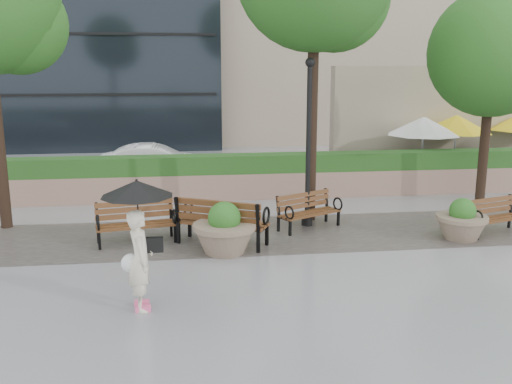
{
  "coord_description": "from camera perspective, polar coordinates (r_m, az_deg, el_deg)",
  "views": [
    {
      "loc": [
        -0.89,
        -10.17,
        4.03
      ],
      "look_at": [
        0.8,
        2.84,
        1.1
      ],
      "focal_mm": 40.0,
      "sensor_mm": 36.0,
      "label": 1
    }
  ],
  "objects": [
    {
      "name": "bench_4",
      "position": [
        15.04,
        22.7,
        -2.95
      ],
      "size": [
        1.7,
        1.08,
        0.86
      ],
      "rotation": [
        0.0,
        0.0,
        0.3
      ],
      "color": "#593119",
      "rests_on": "ground"
    },
    {
      "name": "bench_1",
      "position": [
        13.45,
        -11.87,
        -3.86
      ],
      "size": [
        1.88,
        1.03,
        0.96
      ],
      "rotation": [
        0.0,
        0.0,
        0.19
      ],
      "color": "#593119",
      "rests_on": "ground"
    },
    {
      "name": "tree_2",
      "position": [
        18.09,
        22.85,
        12.33
      ],
      "size": [
        3.69,
        3.63,
        6.18
      ],
      "color": "black",
      "rests_on": "ground"
    },
    {
      "name": "lamppost",
      "position": [
        14.34,
        5.25,
        3.82
      ],
      "size": [
        0.28,
        0.28,
        4.21
      ],
      "color": "black",
      "rests_on": "ground"
    },
    {
      "name": "bench_3",
      "position": [
        14.38,
        5.3,
        -2.66
      ],
      "size": [
        1.76,
        1.35,
        0.89
      ],
      "rotation": [
        0.0,
        0.0,
        0.48
      ],
      "color": "#593119",
      "rests_on": "ground"
    },
    {
      "name": "asphalt_street",
      "position": [
        21.57,
        -4.9,
        1.78
      ],
      "size": [
        40.0,
        7.0,
        0.0
      ],
      "primitive_type": "cube",
      "color": "black",
      "rests_on": "ground"
    },
    {
      "name": "bench_2",
      "position": [
        13.06,
        -3.4,
        -3.91
      ],
      "size": [
        2.19,
        1.67,
        1.1
      ],
      "rotation": [
        0.0,
        0.0,
        2.66
      ],
      "color": "#593119",
      "rests_on": "ground"
    },
    {
      "name": "hedge_wall",
      "position": [
        17.52,
        -4.35,
        1.47
      ],
      "size": [
        24.0,
        0.8,
        1.35
      ],
      "color": "#906C5D",
      "rests_on": "ground"
    },
    {
      "name": "patio_umb_white",
      "position": [
        20.32,
        16.42,
        6.31
      ],
      "size": [
        2.5,
        2.5,
        2.3
      ],
      "color": "black",
      "rests_on": "ground"
    },
    {
      "name": "cobble_strip",
      "position": [
        13.8,
        -3.38,
        -4.39
      ],
      "size": [
        28.0,
        3.2,
        0.01
      ],
      "primitive_type": "cube",
      "color": "#383330",
      "rests_on": "ground"
    },
    {
      "name": "ground",
      "position": [
        10.98,
        -2.25,
        -8.96
      ],
      "size": [
        100.0,
        100.0,
        0.0
      ],
      "primitive_type": "plane",
      "color": "gray",
      "rests_on": "ground"
    },
    {
      "name": "cafe_wall",
      "position": [
        22.78,
        19.91,
        6.73
      ],
      "size": [
        10.0,
        0.6,
        4.0
      ],
      "primitive_type": "cube",
      "color": "tan",
      "rests_on": "ground"
    },
    {
      "name": "planter_right",
      "position": [
        14.27,
        19.87,
        -2.97
      ],
      "size": [
        1.19,
        1.19,
        1.0
      ],
      "color": "#7F6B56",
      "rests_on": "ground"
    },
    {
      "name": "car_right",
      "position": [
        20.45,
        -10.03,
        2.88
      ],
      "size": [
        3.97,
        1.42,
        1.3
      ],
      "primitive_type": "imported",
      "rotation": [
        0.0,
        0.0,
        1.56
      ],
      "color": "white",
      "rests_on": "ground"
    },
    {
      "name": "planter_left",
      "position": [
        12.45,
        -3.17,
        -4.14
      ],
      "size": [
        1.38,
        1.38,
        1.15
      ],
      "color": "#7F6B56",
      "rests_on": "ground"
    },
    {
      "name": "cafe_hedge",
      "position": [
        20.83,
        21.1,
        1.84
      ],
      "size": [
        8.0,
        0.5,
        0.9
      ],
      "primitive_type": "cube",
      "color": "#1F4617",
      "rests_on": "ground"
    },
    {
      "name": "patio_umb_yellow_a",
      "position": [
        21.4,
        19.4,
        6.41
      ],
      "size": [
        2.5,
        2.5,
        2.3
      ],
      "color": "black",
      "rests_on": "ground"
    },
    {
      "name": "pedestrian",
      "position": [
        9.62,
        -11.64,
        -3.95
      ],
      "size": [
        1.19,
        1.19,
        2.19
      ],
      "rotation": [
        0.0,
        0.0,
        1.72
      ],
      "color": "beige",
      "rests_on": "ground"
    }
  ]
}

